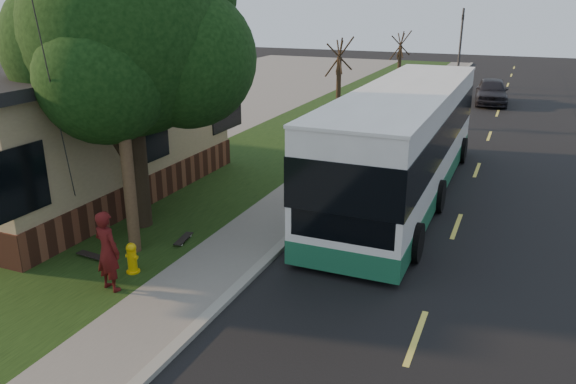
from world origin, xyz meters
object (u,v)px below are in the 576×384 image
object	(u,v)px
dumpster	(161,139)
transit_bus	(404,139)
skateboarder	(108,251)
bare_tree_near	(339,81)
bare_tree_far	(400,62)
traffic_signal	(461,42)
skateboard_main	(184,239)
distant_car	(492,91)
skateboard_spare	(92,256)
utility_pole	(117,68)
fire_hydrant	(132,258)
leafy_tree	(130,38)

from	to	relation	value
dumpster	transit_bus	bearing A→B (deg)	-5.76
skateboarder	dumpster	xyz separation A→B (m)	(-5.62, 9.92, -0.26)
bare_tree_near	bare_tree_far	xyz separation A→B (m)	(0.50, 12.00, -0.15)
traffic_signal	skateboard_main	distance (m)	32.30
traffic_signal	distant_car	size ratio (longest dim) A/B	1.21
bare_tree_near	dumpster	distance (m)	10.16
transit_bus	skateboard_spare	distance (m)	10.00
utility_pole	distant_car	bearing A→B (deg)	75.62
fire_hydrant	bare_tree_far	distance (m)	30.04
dumpster	skateboarder	bearing A→B (deg)	-60.46
utility_pole	skateboard_spare	distance (m)	4.62
fire_hydrant	bare_tree_far	xyz separation A→B (m)	(-0.40, 30.00, 1.57)
fire_hydrant	leafy_tree	world-z (taller)	leafy_tree
transit_bus	fire_hydrant	bearing A→B (deg)	-119.45
utility_pole	bare_tree_near	bearing A→B (deg)	90.66
leafy_tree	transit_bus	size ratio (longest dim) A/B	0.60
transit_bus	skateboarder	bearing A→B (deg)	-116.75
skateboarder	skateboard_main	world-z (taller)	skateboarder
bare_tree_far	skateboarder	bearing A→B (deg)	-89.13
traffic_signal	skateboard_spare	bearing A→B (deg)	-97.61
traffic_signal	dumpster	xyz separation A→B (m)	(-8.65, -24.92, -2.44)
bare_tree_near	skateboard_spare	xyz separation A→B (m)	(-0.52, -17.78, -2.02)
leafy_tree	skateboarder	bearing A→B (deg)	-64.85
bare_tree_far	transit_bus	bearing A→B (deg)	-77.28
skateboarder	skateboard_main	distance (m)	2.95
bare_tree_far	skateboard_spare	distance (m)	29.85
distant_car	bare_tree_near	bearing A→B (deg)	-132.40
skateboarder	distant_car	world-z (taller)	skateboarder
distant_car	dumpster	bearing A→B (deg)	-127.87
skateboard_main	traffic_signal	bearing A→B (deg)	84.65
leafy_tree	skateboard_main	bearing A→B (deg)	-21.74
traffic_signal	skateboard_main	world-z (taller)	traffic_signal
utility_pole	traffic_signal	distance (m)	33.26
skateboard_spare	bare_tree_far	bearing A→B (deg)	88.05
utility_pole	skateboard_spare	bearing A→B (deg)	-132.73
skateboard_spare	dumpster	world-z (taller)	dumpster
fire_hydrant	transit_bus	size ratio (longest dim) A/B	0.06
bare_tree_near	dumpster	world-z (taller)	bare_tree_near
bare_tree_near	traffic_signal	bearing A→B (deg)	75.96
utility_pole	transit_bus	distance (m)	9.23
bare_tree_near	bare_tree_far	size ratio (longest dim) A/B	1.07
utility_pole	dumpster	world-z (taller)	utility_pole
leafy_tree	skateboard_spare	bearing A→B (deg)	-86.33
transit_bus	skateboard_spare	size ratio (longest dim) A/B	14.60
utility_pole	transit_bus	size ratio (longest dim) A/B	0.69
leafy_tree	skateboard_main	xyz separation A→B (m)	(1.67, -0.67, -5.04)
leafy_tree	bare_tree_far	xyz separation A→B (m)	(1.17, 27.35, -3.16)
transit_bus	bare_tree_near	bearing A→B (deg)	118.74
utility_pole	skateboarder	size ratio (longest dim) A/B	4.96
bare_tree_near	skateboard_main	distance (m)	16.18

